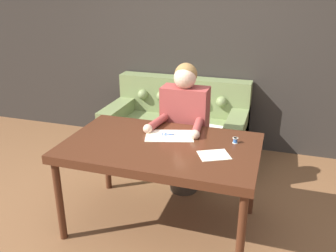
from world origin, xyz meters
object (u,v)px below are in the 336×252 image
(person, at_px, (184,129))
(thread_spool, at_px, (235,140))
(dining_table, at_px, (161,152))
(scissors, at_px, (171,135))
(couch, at_px, (177,130))

(person, relative_size, thread_spool, 28.84)
(dining_table, height_order, thread_spool, thread_spool)
(scissors, distance_m, thread_spool, 0.54)
(couch, relative_size, thread_spool, 36.59)
(person, bearing_deg, couch, 110.72)
(person, height_order, thread_spool, person)
(dining_table, relative_size, person, 1.19)
(dining_table, bearing_deg, person, 87.22)
(thread_spool, bearing_deg, person, 142.03)
(couch, distance_m, thread_spool, 1.56)
(dining_table, distance_m, scissors, 0.21)
(dining_table, bearing_deg, couch, 101.01)
(couch, distance_m, scissors, 1.34)
(scissors, bearing_deg, couch, 103.79)
(dining_table, relative_size, thread_spool, 34.33)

